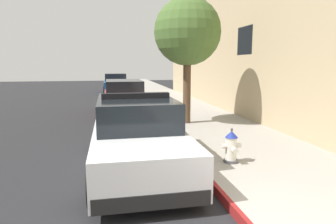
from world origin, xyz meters
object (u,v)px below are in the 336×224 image
(police_cruiser, at_px, (137,135))
(parked_car_dark_far, at_px, (116,83))
(fire_hydrant, at_px, (231,147))
(parked_car_silver_ahead, at_px, (124,98))
(street_tree, at_px, (187,32))

(police_cruiser, relative_size, parked_car_dark_far, 1.00)
(parked_car_dark_far, distance_m, fire_hydrant, 18.86)
(police_cruiser, bearing_deg, parked_car_dark_far, 90.07)
(parked_car_dark_far, bearing_deg, parked_car_silver_ahead, -89.19)
(police_cruiser, bearing_deg, fire_hydrant, -15.84)
(parked_car_silver_ahead, bearing_deg, fire_hydrant, -76.87)
(parked_car_dark_far, xyz_separation_m, street_tree, (2.23, -14.23, 2.67))
(parked_car_silver_ahead, height_order, street_tree, street_tree)
(police_cruiser, bearing_deg, street_tree, 60.81)
(police_cruiser, distance_m, street_tree, 5.24)
(parked_car_dark_far, bearing_deg, street_tree, -81.11)
(fire_hydrant, height_order, street_tree, street_tree)
(police_cruiser, relative_size, fire_hydrant, 6.37)
(parked_car_silver_ahead, distance_m, street_tree, 4.92)
(parked_car_silver_ahead, bearing_deg, street_tree, -59.84)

